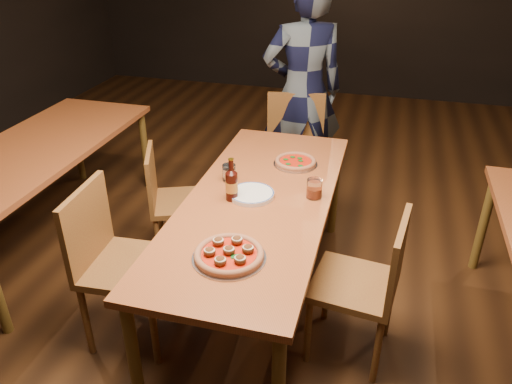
% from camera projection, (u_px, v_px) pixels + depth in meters
% --- Properties ---
extents(ground, '(9.00, 9.00, 0.00)m').
position_uv_depth(ground, '(258.00, 301.00, 3.18)').
color(ground, black).
extents(table_main, '(0.80, 2.00, 0.75)m').
position_uv_depth(table_main, '(258.00, 210.00, 2.86)').
color(table_main, brown).
rests_on(table_main, ground).
extents(table_left, '(0.80, 2.00, 0.75)m').
position_uv_depth(table_left, '(36.00, 156.00, 3.50)').
color(table_left, brown).
rests_on(table_left, ground).
extents(chair_main_nw, '(0.48, 0.48, 0.97)m').
position_uv_depth(chair_main_nw, '(129.00, 265.00, 2.71)').
color(chair_main_nw, brown).
rests_on(chair_main_nw, ground).
extents(chair_main_sw, '(0.51, 0.51, 0.85)m').
position_uv_depth(chair_main_sw, '(181.00, 201.00, 3.45)').
color(chair_main_sw, brown).
rests_on(chair_main_sw, ground).
extents(chair_main_e, '(0.48, 0.48, 0.91)m').
position_uv_depth(chair_main_e, '(354.00, 283.00, 2.62)').
color(chair_main_e, brown).
rests_on(chair_main_e, ground).
extents(chair_end, '(0.52, 0.52, 0.98)m').
position_uv_depth(chair_end, '(293.00, 156.00, 3.95)').
color(chair_end, brown).
rests_on(chair_end, ground).
extents(pizza_meatball, '(0.35, 0.35, 0.06)m').
position_uv_depth(pizza_meatball, '(229.00, 254.00, 2.32)').
color(pizza_meatball, '#B7B7BF').
rests_on(pizza_meatball, table_main).
extents(pizza_margherita, '(0.28, 0.28, 0.04)m').
position_uv_depth(pizza_margherita, '(295.00, 162.00, 3.21)').
color(pizza_margherita, '#B7B7BF').
rests_on(pizza_margherita, table_main).
extents(plate_stack, '(0.26, 0.26, 0.02)m').
position_uv_depth(plate_stack, '(252.00, 194.00, 2.84)').
color(plate_stack, white).
rests_on(plate_stack, table_main).
extents(beer_bottle, '(0.07, 0.07, 0.25)m').
position_uv_depth(beer_bottle, '(232.00, 185.00, 2.77)').
color(beer_bottle, black).
rests_on(beer_bottle, table_main).
extents(water_glass, '(0.08, 0.08, 0.10)m').
position_uv_depth(water_glass, '(229.00, 173.00, 3.00)').
color(water_glass, white).
rests_on(water_glass, table_main).
extents(amber_glass, '(0.09, 0.09, 0.11)m').
position_uv_depth(amber_glass, '(314.00, 189.00, 2.81)').
color(amber_glass, '#933110').
rests_on(amber_glass, table_main).
extents(diner, '(0.79, 0.68, 1.83)m').
position_uv_depth(diner, '(303.00, 92.00, 4.02)').
color(diner, black).
rests_on(diner, ground).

